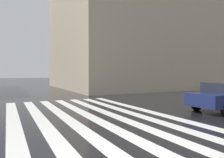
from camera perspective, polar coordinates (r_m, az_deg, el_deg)
name	(u,v)px	position (r m, az deg, el deg)	size (l,w,h in m)	color
ground_plane	(125,150)	(5.43, 3.47, -18.27)	(220.00, 220.00, 0.00)	black
zebra_crossing	(80,118)	(9.05, -8.37, -10.29)	(13.00, 7.50, 0.01)	silver
haussmann_block_corner	(157,8)	(34.52, 11.87, 18.01)	(18.21, 28.38, 24.05)	tan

